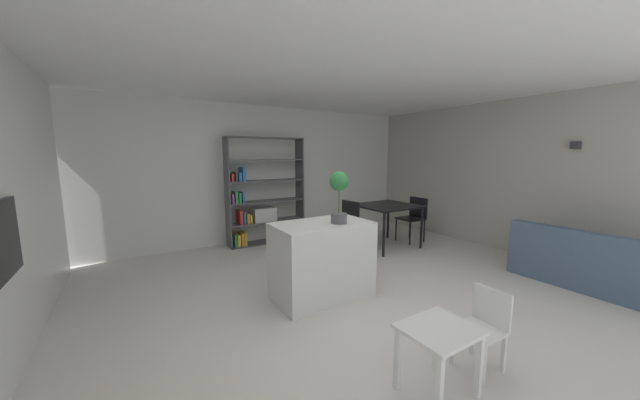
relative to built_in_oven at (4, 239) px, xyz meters
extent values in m
plane|color=beige|center=(2.87, -0.21, -1.10)|extent=(9.99, 9.99, 0.00)
cube|color=white|center=(2.87, -0.21, 1.57)|extent=(7.25, 6.21, 0.06)
cube|color=silver|center=(2.87, 2.87, 0.22)|extent=(7.25, 0.06, 2.64)
cube|color=#B2ADA3|center=(6.47, -0.21, 0.22)|extent=(0.06, 6.21, 2.64)
cube|color=black|center=(0.00, 0.00, 0.00)|extent=(0.04, 0.56, 0.57)
cube|color=silver|center=(2.69, -0.02, -0.64)|extent=(1.13, 0.67, 0.91)
cylinder|color=#4C4C51|center=(2.85, -0.14, -0.13)|extent=(0.19, 0.19, 0.12)
cylinder|color=#476633|center=(2.85, -0.14, 0.07)|extent=(0.01, 0.01, 0.29)
sphere|color=#296F37|center=(2.85, -0.14, 0.30)|extent=(0.22, 0.22, 0.22)
cube|color=#4C4C51|center=(2.30, 2.57, -0.09)|extent=(0.02, 0.34, 2.02)
cube|color=#4C4C51|center=(3.77, 2.57, -0.09)|extent=(0.02, 0.34, 2.02)
cube|color=#4C4C51|center=(3.04, 2.57, 0.92)|extent=(1.49, 0.34, 0.02)
cube|color=#4C4C51|center=(3.04, 2.57, -1.09)|extent=(1.49, 0.34, 0.02)
cube|color=#4C4C51|center=(3.04, 2.57, -0.68)|extent=(1.45, 0.34, 0.02)
cube|color=#4C4C51|center=(3.04, 2.57, -0.28)|extent=(1.45, 0.34, 0.02)
cube|color=#4C4C51|center=(3.04, 2.57, 0.11)|extent=(1.45, 0.34, 0.02)
cube|color=#4C4C51|center=(3.04, 2.57, 0.51)|extent=(1.45, 0.34, 0.02)
cube|color=#338E4C|center=(2.39, 2.57, -0.97)|extent=(0.04, 0.28, 0.22)
cube|color=gold|center=(2.45, 2.57, -0.97)|extent=(0.05, 0.28, 0.21)
cube|color=orange|center=(2.52, 2.57, -0.96)|extent=(0.05, 0.28, 0.24)
cube|color=gold|center=(2.57, 2.57, -0.95)|extent=(0.03, 0.28, 0.24)
cube|color=red|center=(2.50, 2.57, -0.54)|extent=(0.05, 0.28, 0.25)
cube|color=#2D6BAD|center=(2.57, 2.57, -0.56)|extent=(0.04, 0.28, 0.22)
cube|color=orange|center=(2.64, 2.57, -0.58)|extent=(0.05, 0.28, 0.19)
cube|color=gold|center=(2.69, 2.57, -0.59)|extent=(0.03, 0.28, 0.16)
cube|color=#8E4793|center=(2.37, 2.57, -0.18)|extent=(0.04, 0.28, 0.18)
cube|color=#338E4C|center=(2.43, 2.57, -0.17)|extent=(0.05, 0.28, 0.21)
cube|color=#338E4C|center=(2.50, 2.57, -0.18)|extent=(0.04, 0.28, 0.19)
cube|color=#2D6BAD|center=(2.56, 2.57, -0.18)|extent=(0.03, 0.28, 0.19)
cube|color=red|center=(2.38, 2.57, 0.20)|extent=(0.04, 0.28, 0.14)
cube|color=#38383D|center=(2.44, 2.57, 0.21)|extent=(0.04, 0.28, 0.17)
cube|color=#2D6BAD|center=(2.51, 2.57, 0.20)|extent=(0.05, 0.28, 0.16)
cube|color=#2D6BAD|center=(2.59, 2.57, 0.25)|extent=(0.05, 0.28, 0.25)
cube|color=#B7BABC|center=(2.98, 2.57, -0.54)|extent=(0.44, 0.30, 0.26)
cube|color=white|center=(2.58, -1.76, -0.61)|extent=(0.51, 0.43, 0.03)
cube|color=white|center=(2.36, -1.94, -0.86)|extent=(0.04, 0.04, 0.47)
cube|color=white|center=(2.79, -1.94, -0.86)|extent=(0.04, 0.04, 0.47)
cube|color=white|center=(2.36, -1.58, -0.86)|extent=(0.04, 0.04, 0.47)
cube|color=white|center=(2.79, -1.58, -0.86)|extent=(0.04, 0.04, 0.47)
cube|color=silver|center=(3.07, -1.76, -0.77)|extent=(0.32, 0.32, 0.02)
cube|color=silver|center=(3.21, -1.77, -0.61)|extent=(0.03, 0.31, 0.30)
cube|color=silver|center=(2.94, -1.63, -0.94)|extent=(0.03, 0.03, 0.32)
cube|color=silver|center=(2.94, -1.89, -0.94)|extent=(0.03, 0.03, 0.32)
cube|color=silver|center=(3.20, -1.64, -0.94)|extent=(0.03, 0.03, 0.32)
cube|color=silver|center=(3.20, -1.90, -0.94)|extent=(0.03, 0.03, 0.32)
cube|color=black|center=(4.82, 1.13, -0.33)|extent=(1.04, 0.98, 0.03)
cylinder|color=black|center=(4.36, 0.70, -0.72)|extent=(0.04, 0.04, 0.76)
cylinder|color=black|center=(5.28, 0.70, -0.72)|extent=(0.04, 0.04, 0.76)
cylinder|color=black|center=(4.36, 1.56, -0.72)|extent=(0.04, 0.04, 0.76)
cylinder|color=black|center=(5.28, 1.56, -0.72)|extent=(0.04, 0.04, 0.76)
cube|color=black|center=(4.18, 1.13, -0.64)|extent=(0.50, 0.45, 0.03)
cube|color=black|center=(3.96, 1.11, -0.40)|extent=(0.07, 0.41, 0.46)
cylinder|color=black|center=(4.39, 0.98, -0.88)|extent=(0.03, 0.03, 0.44)
cylinder|color=black|center=(4.36, 1.32, -0.88)|extent=(0.03, 0.03, 0.44)
cylinder|color=black|center=(4.00, 0.94, -0.88)|extent=(0.03, 0.03, 0.44)
cylinder|color=black|center=(3.96, 1.28, -0.88)|extent=(0.03, 0.03, 0.44)
cube|color=black|center=(5.46, 1.13, -0.64)|extent=(0.45, 0.44, 0.03)
cube|color=black|center=(5.66, 1.12, -0.43)|extent=(0.04, 0.43, 0.39)
cylinder|color=black|center=(5.27, 1.32, -0.87)|extent=(0.03, 0.03, 0.45)
cylinder|color=black|center=(5.26, 0.95, -0.87)|extent=(0.03, 0.03, 0.45)
cylinder|color=black|center=(5.65, 1.31, -0.87)|extent=(0.03, 0.03, 0.45)
cylinder|color=black|center=(5.64, 0.94, -0.87)|extent=(0.03, 0.03, 0.45)
cube|color=#475B75|center=(5.88, -1.63, -0.90)|extent=(0.88, 1.77, 0.39)
cube|color=#475B75|center=(5.53, -1.63, -0.52)|extent=(0.18, 1.77, 0.37)
cube|color=#475B75|center=(5.92, -0.82, -0.60)|extent=(0.68, 0.14, 0.20)
cube|color=#333338|center=(6.39, -1.08, 0.74)|extent=(0.11, 0.11, 0.11)
camera|label=1|loc=(0.79, -3.05, 0.60)|focal=17.55mm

